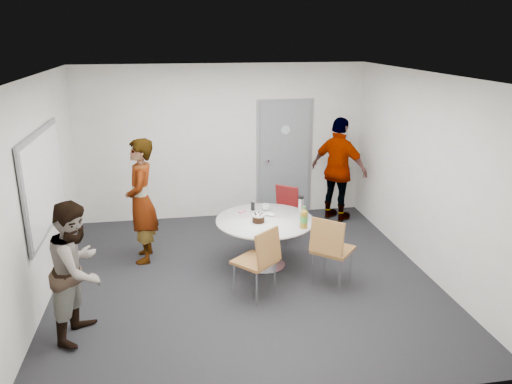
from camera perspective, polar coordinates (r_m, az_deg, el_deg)
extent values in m
plane|color=black|center=(6.89, -1.28, -9.80)|extent=(5.00, 5.00, 0.00)
plane|color=silver|center=(6.13, -1.46, 13.17)|extent=(5.00, 5.00, 0.00)
plane|color=silver|center=(8.79, -3.77, 5.66)|extent=(5.00, 0.00, 5.00)
plane|color=silver|center=(6.52, -23.64, -0.17)|extent=(0.00, 5.00, 5.00)
plane|color=silver|center=(7.17, 18.83, 1.92)|extent=(0.00, 5.00, 5.00)
plane|color=silver|center=(4.09, 3.85, -9.06)|extent=(5.00, 0.00, 5.00)
cube|color=gray|center=(9.01, 3.28, 3.85)|extent=(0.90, 0.05, 2.05)
cube|color=gray|center=(9.03, 3.25, 3.89)|extent=(1.02, 0.04, 2.12)
cylinder|color=#B2BFC6|center=(8.87, 3.39, 7.10)|extent=(0.16, 0.01, 0.16)
cylinder|color=silver|center=(8.89, 1.35, 3.65)|extent=(0.04, 0.14, 0.04)
cube|color=gray|center=(6.67, -23.07, 1.19)|extent=(0.03, 1.90, 1.25)
cube|color=white|center=(6.67, -22.91, 1.20)|extent=(0.01, 1.78, 1.13)
cylinder|color=white|center=(6.95, 1.03, -3.26)|extent=(1.37, 1.37, 0.03)
cylinder|color=silver|center=(7.08, 1.01, -5.87)|extent=(0.09, 0.09, 0.66)
cylinder|color=silver|center=(7.22, 1.00, -8.33)|extent=(0.59, 0.59, 0.02)
cylinder|color=white|center=(6.82, 0.27, -3.49)|extent=(0.22, 0.22, 0.01)
cylinder|color=black|center=(6.81, 0.27, -3.11)|extent=(0.17, 0.17, 0.09)
cylinder|color=white|center=(6.79, 0.27, -2.66)|extent=(0.17, 0.17, 0.02)
cylinder|color=olive|center=(6.64, 5.48, -3.17)|extent=(0.10, 0.10, 0.23)
cylinder|color=green|center=(6.63, 5.48, -3.09)|extent=(0.10, 0.10, 0.09)
cone|color=olive|center=(6.59, 5.52, -2.03)|extent=(0.10, 0.10, 0.05)
cylinder|color=#539C46|center=(6.58, 5.53, -1.73)|extent=(0.04, 0.04, 0.02)
imported|color=white|center=(7.29, 1.13, -1.73)|extent=(0.16, 0.16, 0.09)
cylinder|color=black|center=(7.28, -0.36, -1.59)|extent=(0.06, 0.06, 0.13)
cylinder|color=silver|center=(7.21, 5.16, -1.52)|extent=(0.08, 0.08, 0.21)
cylinder|color=black|center=(7.17, 5.18, -0.61)|extent=(0.08, 0.08, 0.03)
cube|color=#D06880|center=(7.20, -1.61, -2.27)|extent=(0.12, 0.11, 0.02)
ellipsoid|color=white|center=(7.08, 1.55, -2.58)|extent=(0.18, 0.18, 0.03)
cube|color=brown|center=(6.26, -0.17, -7.92)|extent=(0.63, 0.63, 0.04)
cube|color=brown|center=(6.03, 1.41, -6.38)|extent=(0.38, 0.35, 0.43)
cylinder|color=silver|center=(6.59, -0.40, -8.84)|extent=(0.02, 0.02, 0.48)
cylinder|color=silver|center=(6.35, -2.50, -9.97)|extent=(0.02, 0.02, 0.48)
cylinder|color=silver|center=(6.39, 2.15, -9.75)|extent=(0.02, 0.02, 0.48)
cylinder|color=silver|center=(6.14, 0.09, -10.97)|extent=(0.02, 0.02, 0.48)
cube|color=brown|center=(6.61, 8.79, -6.53)|extent=(0.65, 0.65, 0.04)
cube|color=brown|center=(6.32, 8.11, -5.15)|extent=(0.40, 0.37, 0.44)
cylinder|color=silver|center=(6.81, 10.78, -8.17)|extent=(0.02, 0.02, 0.50)
cylinder|color=silver|center=(6.93, 7.87, -7.52)|extent=(0.02, 0.02, 0.50)
cylinder|color=silver|center=(6.50, 9.57, -9.44)|extent=(0.02, 0.02, 0.50)
cylinder|color=silver|center=(6.63, 6.54, -8.73)|extent=(0.02, 0.02, 0.50)
cube|color=maroon|center=(7.94, 2.96, -2.52)|extent=(0.57, 0.57, 0.03)
cube|color=maroon|center=(8.03, 3.59, -0.60)|extent=(0.36, 0.31, 0.39)
cylinder|color=silver|center=(7.95, 1.34, -4.17)|extent=(0.02, 0.02, 0.44)
cylinder|color=silver|center=(7.82, 3.49, -4.60)|extent=(0.02, 0.02, 0.44)
cylinder|color=silver|center=(8.23, 2.40, -3.41)|extent=(0.02, 0.02, 0.44)
cylinder|color=silver|center=(8.10, 4.50, -3.81)|extent=(0.02, 0.02, 0.44)
imported|color=#A5C6EA|center=(7.28, -12.98, -1.02)|extent=(0.44, 0.66, 1.80)
imported|color=white|center=(5.72, -19.71, -8.38)|extent=(0.77, 0.88, 1.55)
imported|color=black|center=(8.78, 9.45, 2.52)|extent=(1.04, 1.10, 1.83)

